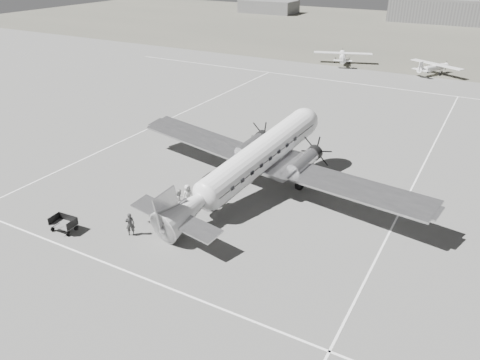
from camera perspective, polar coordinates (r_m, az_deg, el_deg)
name	(u,v)px	position (r m, az deg, el deg)	size (l,w,h in m)	color
ground	(252,191)	(40.64, 1.50, -1.35)	(260.00, 260.00, 0.00)	slate
taxi_line_near	(149,280)	(30.89, -11.04, -11.88)	(60.00, 0.15, 0.01)	white
taxi_line_right	(392,227)	(37.35, 18.07, -5.46)	(0.15, 80.00, 0.01)	white
taxi_line_left	(159,124)	(57.57, -9.80, 6.80)	(0.15, 60.00, 0.01)	white
taxi_line_horizon	(374,86)	(76.18, 16.03, 10.97)	(90.00, 0.15, 0.01)	white
grass_infield	(433,35)	(129.37, 22.50, 16.04)	(260.00, 90.00, 0.01)	#59564B
hangar_main	(469,11)	(153.14, 26.14, 17.98)	(42.00, 14.00, 6.60)	slate
shed_secondary	(269,6)	(164.33, 3.51, 20.37)	(18.00, 10.00, 4.00)	#5F5F5F
dc3_airliner	(252,164)	(38.91, 1.44, 1.96)	(29.66, 20.58, 5.65)	silver
light_plane_left	(342,58)	(90.25, 12.38, 14.37)	(10.60, 8.60, 2.20)	white
light_plane_right	(434,69)	(86.40, 22.59, 12.42)	(9.61, 7.80, 1.99)	white
baggage_cart_near	(161,214)	(36.79, -9.66, -4.14)	(1.58, 1.12, 0.89)	#5F5F5F
baggage_cart_far	(64,224)	(37.20, -20.70, -5.06)	(1.95, 1.38, 1.10)	#5F5F5F
ground_crew	(130,224)	(35.07, -13.25, -5.25)	(0.66, 0.44, 1.82)	#323232
ramp_agent	(180,199)	(37.73, -7.35, -2.35)	(0.87, 0.68, 1.79)	#AFAFAD
passenger	(188,195)	(38.24, -6.40, -1.84)	(0.90, 0.59, 1.85)	silver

